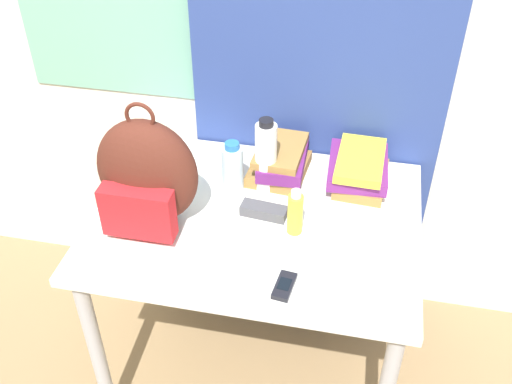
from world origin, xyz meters
The scene contains 11 objects.
wall_back centered at (0.00, 0.88, 1.25)m, with size 6.00×0.06×2.50m.
curtain_blue centered at (0.13, 0.83, 1.25)m, with size 0.90×0.04×2.50m.
desk centered at (0.00, 0.40, 0.66)m, with size 1.05×0.80×0.75m.
backpack centered at (-0.32, 0.32, 0.93)m, with size 0.32×0.23×0.42m.
book_stack_left centered at (0.04, 0.64, 0.81)m, with size 0.21×0.26×0.11m.
book_stack_center centered at (0.31, 0.65, 0.81)m, with size 0.21×0.28×0.11m.
water_bottle centered at (-0.11, 0.53, 0.84)m, with size 0.07×0.07×0.18m.
sports_bottle centered at (0.00, 0.56, 0.88)m, with size 0.07×0.07×0.27m.
sunscreen_bottle centered at (0.13, 0.35, 0.83)m, with size 0.05×0.05×0.16m.
cell_phone centered at (0.14, 0.11, 0.76)m, with size 0.06×0.11×0.02m.
sunglasses_case centered at (0.02, 0.41, 0.77)m, with size 0.16×0.07×0.04m.
Camera 1 is at (0.30, -1.05, 2.02)m, focal length 42.00 mm.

